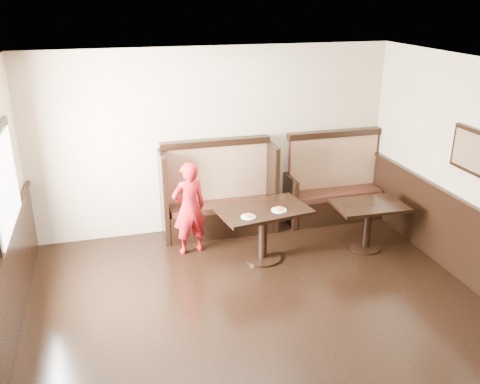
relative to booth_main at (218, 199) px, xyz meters
name	(u,v)px	position (x,y,z in m)	size (l,w,h in m)	color
ground	(294,369)	(0.00, -3.30, -0.53)	(7.00, 7.00, 0.00)	black
room_shell	(258,301)	(-0.30, -3.01, 0.14)	(7.00, 7.00, 7.00)	#C2AD8D
booth_main	(218,199)	(0.00, 0.00, 0.00)	(1.75, 0.72, 1.45)	black
booth_neighbor	(334,190)	(1.95, 0.00, -0.05)	(1.65, 0.72, 1.45)	black
table_main	(263,221)	(0.38, -1.06, 0.07)	(1.31, 0.94, 0.77)	black
table_neighbor	(368,215)	(1.95, -1.14, -0.01)	(1.01, 0.68, 0.70)	black
child	(189,208)	(-0.55, -0.57, 0.15)	(0.49, 0.32, 1.35)	#B01219
pizza_plate_left	(248,216)	(0.11, -1.28, 0.26)	(0.19, 0.19, 0.04)	white
pizza_plate_right	(279,209)	(0.57, -1.18, 0.26)	(0.21, 0.21, 0.04)	white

